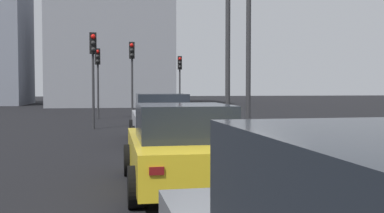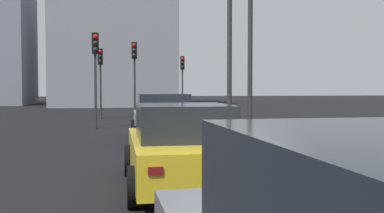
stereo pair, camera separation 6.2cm
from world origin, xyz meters
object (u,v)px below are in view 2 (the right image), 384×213
car_yellow_second (182,148)px  traffic_light_far_right (134,64)px  car_silver_lead (163,119)px  traffic_light_near_left (182,72)px  traffic_light_far_left (95,60)px  street_lamp_far (250,16)px  traffic_light_near_right (100,68)px  street_lamp_kerbside (230,16)px

car_yellow_second → traffic_light_far_right: (16.75, 0.45, 2.30)m
car_silver_lead → traffic_light_near_left: bearing=-9.8°
traffic_light_far_left → street_lamp_far: street_lamp_far is taller
car_yellow_second → traffic_light_near_left: 22.71m
traffic_light_near_left → traffic_light_near_right: (-4.36, 5.23, 0.06)m
traffic_light_near_right → traffic_light_far_right: bearing=59.1°
traffic_light_far_left → street_lamp_far: bearing=36.2°
traffic_light_near_left → traffic_light_far_left: size_ratio=0.94×
car_yellow_second → traffic_light_far_left: bearing=9.9°
car_silver_lead → traffic_light_far_left: 5.80m
traffic_light_near_left → traffic_light_far_right: bearing=-26.9°
traffic_light_near_left → car_yellow_second: bearing=-3.7°
car_silver_lead → street_lamp_far: street_lamp_far is taller
car_silver_lead → traffic_light_near_right: (11.09, 2.58, 2.09)m
car_silver_lead → traffic_light_near_right: bearing=13.0°
traffic_light_near_left → traffic_light_far_left: 11.84m
car_yellow_second → traffic_light_near_right: bearing=6.6°
car_yellow_second → street_lamp_kerbside: size_ratio=0.60×
car_silver_lead → traffic_light_far_left: bearing=27.2°
car_yellow_second → traffic_light_near_right: size_ratio=1.05×
car_silver_lead → traffic_light_far_right: traffic_light_far_right is taller
traffic_light_near_left → street_lamp_far: (-16.01, -0.17, 1.33)m
car_silver_lead → street_lamp_far: size_ratio=0.61×
traffic_light_near_right → street_lamp_far: bearing=29.1°
traffic_light_far_right → street_lamp_far: 10.97m
traffic_light_far_right → street_lamp_far: size_ratio=0.61×
car_yellow_second → street_lamp_far: bearing=-26.3°
car_silver_lead → street_lamp_far: (-0.57, -2.82, 3.36)m
traffic_light_far_left → traffic_light_near_right: bearing=172.6°
car_silver_lead → traffic_light_far_left: (4.77, 2.46, 2.20)m
traffic_light_near_right → traffic_light_far_left: bearing=5.3°
car_yellow_second → street_lamp_kerbside: (6.59, -2.42, 3.39)m
car_silver_lead → street_lamp_kerbside: 4.02m
car_yellow_second → traffic_light_far_right: 16.91m
car_yellow_second → traffic_light_near_right: (18.08, 2.33, 2.12)m
traffic_light_near_right → traffic_light_far_right: 2.30m
traffic_light_far_right → street_lamp_kerbside: bearing=23.8°
traffic_light_far_right → street_lamp_far: (-10.33, -3.52, 1.08)m
car_yellow_second → traffic_light_far_right: traffic_light_far_right is taller
street_lamp_far → traffic_light_near_left: bearing=0.6°
traffic_light_far_left → traffic_light_far_right: (4.99, -1.76, 0.08)m
traffic_light_near_left → street_lamp_kerbside: (-15.84, 0.48, 1.33)m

